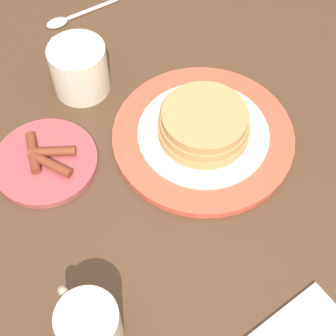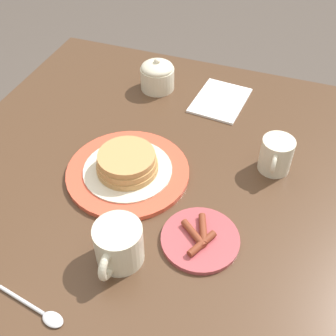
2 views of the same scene
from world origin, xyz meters
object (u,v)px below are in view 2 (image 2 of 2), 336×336
at_px(pancake_plate, 127,168).
at_px(side_plate_bacon, 200,239).
at_px(sugar_bowl, 157,75).
at_px(creamer_pitcher, 276,154).
at_px(spoon, 41,312).
at_px(coffee_mug, 118,245).
at_px(napkin, 220,100).

relative_size(pancake_plate, side_plate_bacon, 1.80).
distance_m(pancake_plate, sugar_bowl, 0.35).
distance_m(side_plate_bacon, creamer_pitcher, 0.27).
distance_m(creamer_pitcher, sugar_bowl, 0.42).
bearing_deg(sugar_bowl, pancake_plate, 9.87).
distance_m(pancake_plate, spoon, 0.35).
bearing_deg(coffee_mug, napkin, 174.97).
bearing_deg(spoon, pancake_plate, 179.25).
height_order(pancake_plate, napkin, pancake_plate).
bearing_deg(spoon, sugar_bowl, -175.48).
bearing_deg(spoon, coffee_mug, 151.08).
distance_m(coffee_mug, spoon, 0.17).
bearing_deg(sugar_bowl, side_plate_bacon, 29.77).
xyz_separation_m(sugar_bowl, spoon, (0.70, 0.06, -0.04)).
relative_size(side_plate_bacon, coffee_mug, 1.27).
xyz_separation_m(creamer_pitcher, sugar_bowl, (-0.21, -0.36, -0.00)).
bearing_deg(spoon, napkin, 169.53).
height_order(pancake_plate, spoon, pancake_plate).
distance_m(napkin, spoon, 0.71).
bearing_deg(side_plate_bacon, coffee_mug, -55.55).
bearing_deg(creamer_pitcher, pancake_plate, -66.63).
bearing_deg(pancake_plate, side_plate_bacon, 59.72).
height_order(creamer_pitcher, sugar_bowl, sugar_bowl).
relative_size(napkin, spoon, 1.27).
bearing_deg(side_plate_bacon, sugar_bowl, -150.23).
height_order(coffee_mug, napkin, coffee_mug).
distance_m(creamer_pitcher, spoon, 0.58).
xyz_separation_m(pancake_plate, sugar_bowl, (-0.34, -0.06, 0.02)).
bearing_deg(side_plate_bacon, spoon, -41.90).
height_order(side_plate_bacon, creamer_pitcher, creamer_pitcher).
bearing_deg(pancake_plate, sugar_bowl, -170.13).
relative_size(creamer_pitcher, napkin, 0.60).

